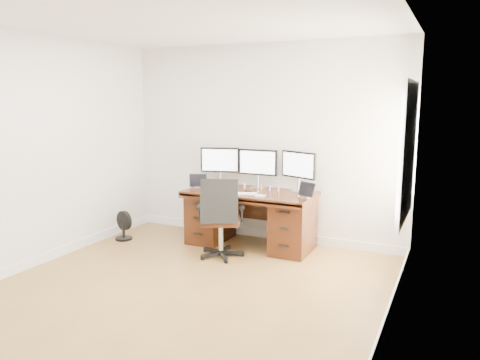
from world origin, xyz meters
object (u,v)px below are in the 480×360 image
at_px(office_chair, 221,231).
at_px(keyboard, 245,194).
at_px(floor_fan, 123,226).
at_px(monitor_center, 258,164).
at_px(desk, 250,216).

relative_size(office_chair, keyboard, 3.45).
distance_m(office_chair, keyboard, 0.59).
xyz_separation_m(floor_fan, monitor_center, (1.72, 0.75, 0.89)).
bearing_deg(monitor_center, office_chair, -101.07).
height_order(office_chair, monitor_center, monitor_center).
bearing_deg(monitor_center, desk, -91.74).
distance_m(desk, floor_fan, 1.81).
distance_m(floor_fan, monitor_center, 2.08).
distance_m(floor_fan, keyboard, 1.86).
distance_m(desk, keyboard, 0.42).
height_order(desk, floor_fan, desk).
height_order(desk, monitor_center, monitor_center).
bearing_deg(office_chair, desk, 54.16).
xyz_separation_m(desk, floor_fan, (-1.72, -0.51, -0.20)).
distance_m(office_chair, floor_fan, 1.59).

